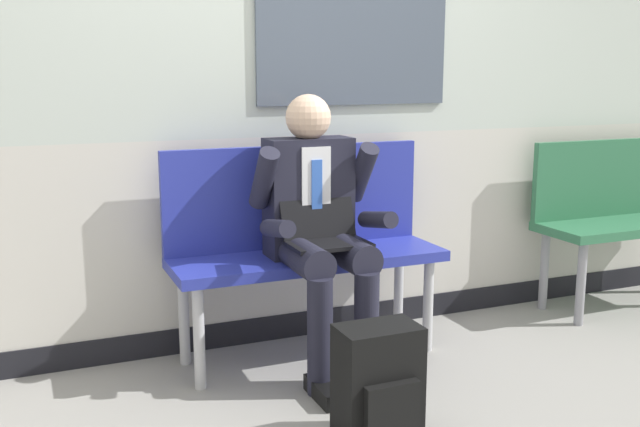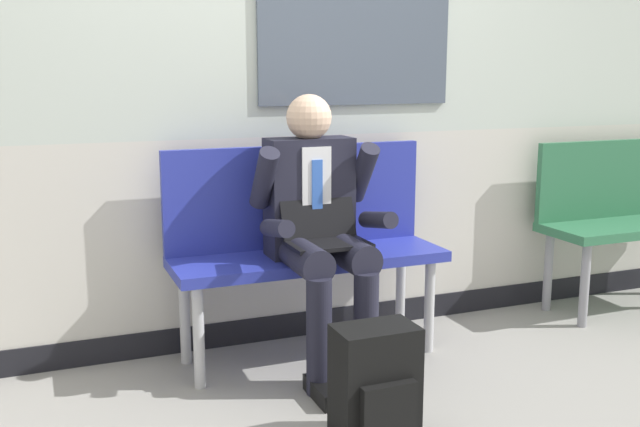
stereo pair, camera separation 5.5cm
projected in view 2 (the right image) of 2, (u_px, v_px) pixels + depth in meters
ground_plane at (321, 380)px, 3.30m from camera, size 18.00×18.00×0.00m
station_wall at (275, 48)px, 3.58m from camera, size 5.96×0.17×2.97m
bench_with_person at (303, 235)px, 3.52m from camera, size 1.31×0.42×1.01m
bench_empty at (619, 211)px, 4.24m from camera, size 1.00×0.42×0.97m
person_seated at (319, 225)px, 3.32m from camera, size 0.57×0.70×1.27m
backpack at (376, 385)px, 2.72m from camera, size 0.31×0.23×0.45m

